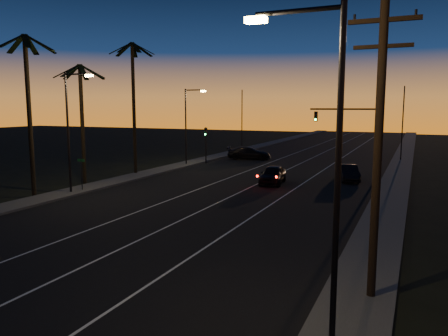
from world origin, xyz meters
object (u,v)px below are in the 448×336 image
at_px(signal_mast, 356,125).
at_px(cross_car, 249,153).
at_px(right_car, 348,173).
at_px(lead_car, 273,175).
at_px(utility_pole, 378,144).

relative_size(signal_mast, cross_car, 1.23).
bearing_deg(right_car, signal_mast, 91.73).
bearing_deg(lead_car, signal_mast, 59.99).
distance_m(right_car, cross_car, 17.88).
xyz_separation_m(utility_pole, signal_mast, (-4.46, 29.99, -0.53)).
bearing_deg(signal_mast, utility_pole, -81.53).
xyz_separation_m(lead_car, cross_car, (-8.06, 15.54, 0.01)).
bearing_deg(lead_car, utility_pole, -63.94).
bearing_deg(lead_car, right_car, 35.81).
xyz_separation_m(utility_pole, cross_car, (-18.05, 35.97, -4.52)).
relative_size(lead_car, cross_car, 0.90).
bearing_deg(cross_car, lead_car, -62.58).
bearing_deg(signal_mast, cross_car, 156.26).
distance_m(utility_pole, right_car, 25.33).
bearing_deg(utility_pole, right_car, 99.94).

